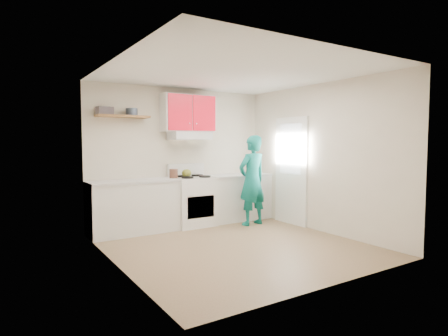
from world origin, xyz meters
TOP-DOWN VIEW (x-y plane):
  - floor at (0.00, 0.00)m, footprint 3.80×3.80m
  - ceiling at (0.00, 0.00)m, footprint 3.60×3.80m
  - back_wall at (0.00, 1.90)m, footprint 3.60×0.04m
  - front_wall at (0.00, -1.90)m, footprint 3.60×0.04m
  - left_wall at (-1.80, 0.00)m, footprint 0.04×3.80m
  - right_wall at (1.80, 0.00)m, footprint 0.04×3.80m
  - door at (1.78, 0.70)m, footprint 0.05×0.85m
  - door_glass at (1.75, 0.70)m, footprint 0.01×0.55m
  - counter_left at (-1.04, 1.60)m, footprint 1.52×0.60m
  - counter_right at (1.14, 1.60)m, footprint 1.32×0.60m
  - stove at (0.10, 1.57)m, footprint 0.76×0.65m
  - range_hood at (0.10, 1.68)m, footprint 0.76×0.44m
  - upper_cabinets at (0.10, 1.73)m, footprint 1.02×0.33m
  - shelf at (-1.15, 1.75)m, footprint 0.90×0.30m
  - books at (-1.45, 1.78)m, footprint 0.28×0.22m
  - tin at (-1.00, 1.72)m, footprint 0.24×0.24m
  - kettle at (-0.00, 1.61)m, footprint 0.22×0.22m
  - crock at (-0.29, 1.58)m, footprint 0.19×0.19m
  - cutting_board at (1.03, 1.50)m, footprint 0.38×0.33m
  - silicone_mat at (1.46, 1.53)m, footprint 0.27×0.23m
  - person at (1.09, 1.03)m, footprint 0.66×0.48m

SIDE VIEW (x-z plane):
  - floor at x=0.00m, z-range 0.00..0.00m
  - counter_left at x=-1.04m, z-range 0.00..0.90m
  - counter_right at x=1.14m, z-range 0.00..0.90m
  - stove at x=0.10m, z-range 0.00..0.92m
  - person at x=1.09m, z-range 0.00..1.70m
  - silicone_mat at x=1.46m, z-range 0.90..0.91m
  - cutting_board at x=1.03m, z-range 0.90..0.92m
  - crock at x=-0.29m, z-range 0.90..1.09m
  - kettle at x=0.00m, z-range 0.92..1.07m
  - door at x=1.78m, z-range 0.00..2.05m
  - back_wall at x=0.00m, z-range 0.00..2.60m
  - front_wall at x=0.00m, z-range 0.00..2.60m
  - left_wall at x=-1.80m, z-range 0.00..2.60m
  - right_wall at x=1.80m, z-range 0.00..2.60m
  - door_glass at x=1.75m, z-range 0.98..1.92m
  - range_hood at x=0.10m, z-range 1.62..1.77m
  - shelf at x=-1.15m, z-range 2.00..2.04m
  - tin at x=-1.00m, z-range 2.04..2.16m
  - books at x=-1.45m, z-range 2.04..2.17m
  - upper_cabinets at x=0.10m, z-range 1.77..2.47m
  - ceiling at x=0.00m, z-range 2.58..2.62m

